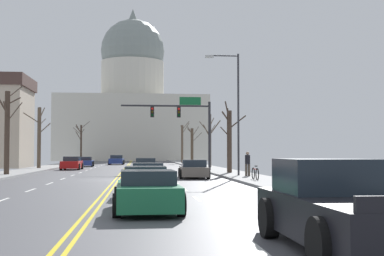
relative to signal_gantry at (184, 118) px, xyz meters
name	(u,v)px	position (x,y,z in m)	size (l,w,h in m)	color
ground	(116,180)	(-5.35, -13.61, -4.71)	(20.00, 180.00, 0.20)	#505055
signal_gantry	(184,118)	(0.00, 0.00, 0.00)	(7.91, 0.41, 6.46)	#28282D
street_lamp_right	(234,103)	(2.56, -10.65, 0.36)	(2.36, 0.24, 8.40)	#333338
capitol_building	(132,107)	(-5.35, 68.50, 6.66)	(31.01, 20.21, 32.79)	beige
sedan_near_00	(146,167)	(-3.44, -4.46, -4.15)	(1.93, 4.25, 1.26)	#6B6056
sedan_near_01	(194,170)	(-0.36, -11.71, -4.16)	(2.07, 4.33, 1.22)	#6B6056
sedan_near_02	(148,174)	(-3.51, -18.50, -4.18)	(1.99, 4.51, 1.16)	#9EA3A8
sedan_near_03	(146,182)	(-3.71, -25.67, -4.17)	(2.06, 4.55, 1.16)	#1E7247
sedan_near_04	(147,192)	(-3.74, -31.44, -4.16)	(2.02, 4.50, 1.21)	#1E7247
pickup_truck_near_05	(344,209)	(-0.37, -37.83, -4.02)	(2.30, 5.23, 1.59)	black
sedan_oncoming_00	(72,164)	(-10.53, 6.70, -4.13)	(1.96, 4.25, 1.29)	#B71414
sedan_oncoming_01	(85,162)	(-10.38, 18.18, -4.18)	(2.14, 4.55, 1.17)	navy
sedan_oncoming_02	(117,160)	(-7.02, 27.93, -4.11)	(2.16, 4.61, 1.31)	navy
bare_tree_00	(210,139)	(3.62, 10.04, -1.57)	(2.40, 2.61, 5.69)	brown
bare_tree_01	(7,130)	(-13.39, -7.56, -1.44)	(1.87, 3.28, 6.53)	#423328
bare_tree_02	(192,145)	(3.43, 27.32, -2.05)	(2.03, 0.89, 5.17)	#4C3D2D
bare_tree_03	(81,142)	(-13.28, 40.69, -1.32)	(2.63, 1.70, 6.60)	#423328
bare_tree_04	(229,139)	(3.03, -5.91, -2.00)	(2.11, 1.93, 5.49)	#423328
bare_tree_05	(39,136)	(-13.97, 8.10, -1.42)	(2.52, 1.98, 6.17)	brown
bare_tree_06	(182,143)	(2.59, 33.81, -1.58)	(1.38, 1.54, 6.34)	brown
pedestrian_00	(248,163)	(3.20, -12.05, -3.69)	(0.35, 0.34, 1.61)	#4C4238
bicycle_parked	(255,174)	(2.69, -16.70, -4.24)	(0.12, 1.77, 0.85)	black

